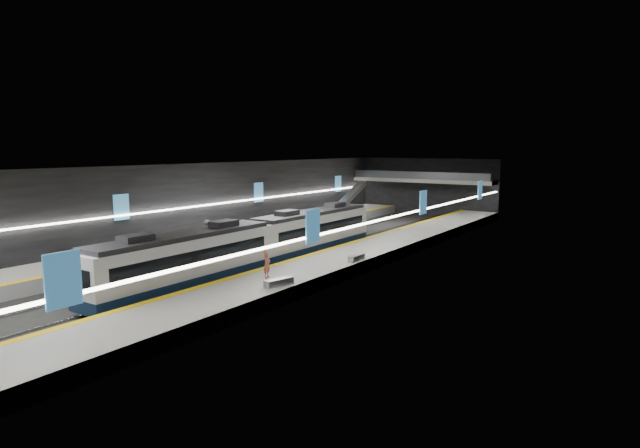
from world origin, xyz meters
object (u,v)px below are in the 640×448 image
Objects in this scene: train at (258,242)px; bench_right_far at (356,258)px; escalator at (349,197)px; bench_left_near at (71,256)px; passenger_left_b at (207,230)px; bench_left_far at (240,225)px; passenger_right_a at (267,264)px; bench_right_near at (279,282)px; passenger_left_a at (230,229)px.

bench_right_far is at bearing 24.58° from train.
escalator is 39.28m from bench_left_near.
passenger_left_b reaches higher than bench_left_near.
bench_right_far is (19.00, -7.87, -0.00)m from bench_left_far.
bench_left_far is 1.04× the size of passenger_right_a.
train is 14.48m from bench_left_near.
escalator reaches higher than passenger_left_b.
passenger_left_b is (2.67, 11.83, 0.75)m from bench_left_near.
bench_right_near is at bearing 158.82° from passenger_left_b.
train is 9.69m from passenger_left_a.
passenger_left_b reaches higher than bench_right_near.
passenger_left_a is at bearing -107.21° from passenger_left_b.
bench_right_far is 0.97× the size of passenger_left_b.
passenger_right_a reaches higher than bench_right_near.
passenger_left_a reaches higher than bench_left_near.
passenger_right_a reaches higher than bench_left_far.
bench_left_far is 0.98× the size of passenger_left_b.
bench_left_near is at bearing 86.23° from passenger_right_a.
bench_left_far is (-0.27, 19.51, 0.02)m from bench_left_near.
passenger_left_b is (0.95, -27.38, -0.95)m from escalator.
passenger_left_b reaches higher than passenger_left_a.
bench_left_far is (-2.00, -19.70, -1.67)m from escalator.
bench_left_far is 1.01× the size of bench_right_far.
train is 3.76× the size of escalator.
bench_left_near is at bearing -144.26° from train.
bench_right_near is (18.75, -17.06, 0.02)m from bench_left_far.
bench_right_near is 1.11× the size of passenger_right_a.
bench_left_near is at bearing -159.22° from bench_right_near.
bench_left_far is at bearing -95.80° from escalator.
escalator is at bearing 127.73° from bench_right_near.
bench_right_far is at bearing 76.35° from passenger_left_a.
train reaches higher than passenger_right_a.
bench_left_far is 20.56m from bench_right_far.
train is 15.02× the size of bench_right_near.
passenger_left_a reaches higher than bench_left_far.
bench_right_near reaches higher than bench_left_far.
bench_left_near is 0.84× the size of bench_right_near.
passenger_left_b reaches higher than bench_left_far.
bench_right_near reaches higher than bench_right_far.
train is at bearing 50.84° from passenger_left_a.
passenger_left_b is (-9.05, 3.39, -0.24)m from train.
passenger_left_b reaches higher than bench_right_far.
escalator reaches higher than bench_right_far.
train is at bearing 43.90° from bench_left_near.
passenger_left_a is at bearing -85.62° from escalator.
bench_left_far is at bearing -150.68° from passenger_left_a.
bench_right_near reaches higher than bench_left_near.
passenger_left_a reaches higher than bench_right_far.
escalator is 4.44× the size of passenger_right_a.
escalator is 4.00× the size of bench_right_near.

